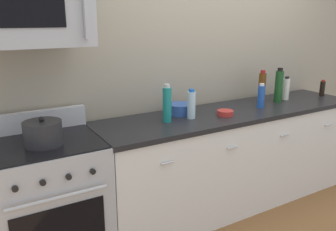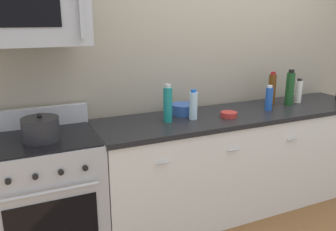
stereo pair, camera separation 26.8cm
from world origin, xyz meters
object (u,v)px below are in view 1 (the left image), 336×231
(bottle_vinegar_white, at_px, (286,89))
(bottle_wine_green, at_px, (279,86))
(stockpot, at_px, (43,133))
(bottle_wine_amber, at_px, (262,87))
(range_oven, at_px, (49,203))
(bottle_sparkling_teal, at_px, (167,104))
(bowl_blue_mixing, at_px, (180,109))
(bottle_soda_blue, at_px, (261,96))
(microwave, at_px, (28,14))
(bottle_water_clear, at_px, (191,105))
(bowl_red_small, at_px, (225,113))
(bottle_soy_sauce_dark, at_px, (322,88))

(bottle_vinegar_white, bearing_deg, bottle_wine_green, -167.23)
(stockpot, bearing_deg, bottle_wine_amber, 4.41)
(range_oven, distance_m, bottle_vinegar_white, 2.47)
(bottle_wine_amber, xyz_separation_m, bottle_sparkling_teal, (-1.14, -0.11, -0.00))
(bowl_blue_mixing, bearing_deg, bottle_vinegar_white, -3.48)
(bottle_wine_green, distance_m, bowl_blue_mixing, 1.09)
(bottle_sparkling_teal, bearing_deg, bottle_soda_blue, -2.93)
(microwave, relative_size, bottle_water_clear, 3.01)
(bottle_sparkling_teal, bearing_deg, bowl_blue_mixing, 33.45)
(bottle_wine_green, xyz_separation_m, bowl_blue_mixing, (-1.08, 0.11, -0.11))
(range_oven, relative_size, bottle_soda_blue, 4.69)
(bottle_water_clear, xyz_separation_m, bottle_wine_green, (1.07, 0.05, 0.04))
(bottle_wine_amber, relative_size, bottle_sparkling_teal, 1.03)
(bottle_soda_blue, relative_size, stockpot, 0.92)
(bottle_sparkling_teal, relative_size, bottle_vinegar_white, 1.29)
(stockpot, bearing_deg, bottle_soda_blue, -0.01)
(bottle_wine_amber, bearing_deg, bottle_vinegar_white, -9.13)
(microwave, xyz_separation_m, bottle_wine_green, (2.26, -0.02, -0.67))
(bottle_wine_green, height_order, bowl_red_small, bottle_wine_green)
(bottle_wine_amber, bearing_deg, bottle_wine_green, -28.85)
(bowl_red_small, bearing_deg, bowl_blue_mixing, 143.38)
(microwave, relative_size, bottle_wine_green, 2.20)
(bottle_water_clear, distance_m, bowl_blue_mixing, 0.17)
(microwave, xyz_separation_m, bottle_soy_sauce_dark, (2.87, -0.06, -0.75))
(microwave, relative_size, bottle_soy_sauce_dark, 4.29)
(bottle_vinegar_white, xyz_separation_m, bowl_red_small, (-0.91, -0.16, -0.09))
(bowl_blue_mixing, bearing_deg, bottle_wine_amber, -1.68)
(bowl_blue_mixing, bearing_deg, bottle_soy_sauce_dark, -5.21)
(bottle_wine_amber, xyz_separation_m, bottle_water_clear, (-0.92, -0.13, -0.03))
(bottle_water_clear, bearing_deg, bottle_soy_sauce_dark, 0.10)
(range_oven, relative_size, bottle_wine_green, 3.16)
(bottle_vinegar_white, xyz_separation_m, bowl_blue_mixing, (-1.23, 0.07, -0.06))
(bottle_wine_green, relative_size, stockpot, 1.37)
(bottle_soy_sauce_dark, distance_m, bottle_vinegar_white, 0.48)
(bottle_wine_green, bearing_deg, range_oven, -179.26)
(bottle_soy_sauce_dark, relative_size, bowl_blue_mixing, 0.81)
(bottle_wine_amber, xyz_separation_m, stockpot, (-2.11, -0.16, -0.07))
(bottle_water_clear, height_order, bottle_wine_green, bottle_wine_green)
(bottle_water_clear, relative_size, bottle_sparkling_teal, 0.80)
(bottle_soy_sauce_dark, height_order, bottle_wine_green, bottle_wine_green)
(microwave, bearing_deg, bottle_water_clear, -3.15)
(range_oven, height_order, bottle_water_clear, bottle_water_clear)
(bottle_wine_amber, relative_size, bottle_wine_green, 0.93)
(bottle_soda_blue, height_order, stockpot, bottle_soda_blue)
(bottle_soda_blue, xyz_separation_m, bowl_red_small, (-0.45, -0.04, -0.08))
(bottle_wine_amber, height_order, stockpot, bottle_wine_amber)
(bottle_wine_green, xyz_separation_m, stockpot, (-2.26, -0.08, -0.08))
(bottle_wine_amber, distance_m, bowl_red_small, 0.67)
(bottle_wine_green, bearing_deg, stockpot, -177.91)
(bottle_sparkling_teal, relative_size, stockpot, 1.24)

